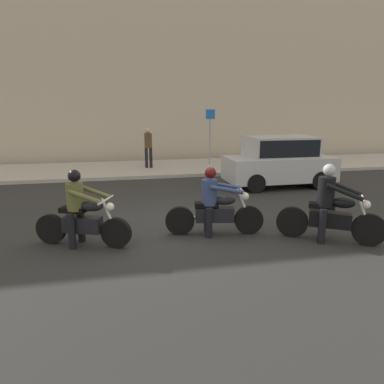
{
  "coord_description": "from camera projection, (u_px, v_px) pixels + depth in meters",
  "views": [
    {
      "loc": [
        -1.38,
        -8.08,
        2.72
      ],
      "look_at": [
        0.21,
        -0.68,
        0.94
      ],
      "focal_mm": 32.83,
      "sensor_mm": 36.0,
      "label": 1
    }
  ],
  "objects": [
    {
      "name": "parked_hatchback_silver",
      "position": [
        279.0,
        161.0,
        12.53
      ],
      "size": [
        3.82,
        1.76,
        1.8
      ],
      "color": "#B2B5BA",
      "rests_on": "ground_plane"
    },
    {
      "name": "street_sign_post",
      "position": [
        210.0,
        131.0,
        16.65
      ],
      "size": [
        0.44,
        0.08,
        2.61
      ],
      "color": "gray",
      "rests_on": "sidewalk_slab"
    },
    {
      "name": "motorcycle_with_rider_denim_blue",
      "position": [
        214.0,
        207.0,
        7.72
      ],
      "size": [
        2.16,
        0.76,
        1.52
      ],
      "color": "black",
      "rests_on": "ground_plane"
    },
    {
      "name": "motorcycle_with_rider_olive",
      "position": [
        81.0,
        215.0,
        7.07
      ],
      "size": [
        1.94,
        0.96,
        1.57
      ],
      "color": "black",
      "rests_on": "ground_plane"
    },
    {
      "name": "building_facade",
      "position": [
        139.0,
        35.0,
        17.97
      ],
      "size": [
        40.0,
        1.4,
        12.85
      ],
      "primitive_type": "cube",
      "color": "#B7A893",
      "rests_on": "ground_plane"
    },
    {
      "name": "pedestrian_bystander",
      "position": [
        148.0,
        145.0,
        15.74
      ],
      "size": [
        0.34,
        0.34,
        1.77
      ],
      "color": "black",
      "rests_on": "sidewalk_slab"
    },
    {
      "name": "sidewalk_slab",
      "position": [
        148.0,
        168.0,
        16.19
      ],
      "size": [
        40.0,
        4.4,
        0.14
      ],
      "primitive_type": "cube",
      "color": "#A8A399",
      "rests_on": "ground_plane"
    },
    {
      "name": "motorcycle_with_rider_black_leather",
      "position": [
        330.0,
        211.0,
        7.31
      ],
      "size": [
        1.91,
        1.26,
        1.65
      ],
      "color": "black",
      "rests_on": "ground_plane"
    },
    {
      "name": "ground_plane",
      "position": [
        178.0,
        223.0,
        8.6
      ],
      "size": [
        80.0,
        80.0,
        0.0
      ],
      "primitive_type": "plane",
      "color": "#282828"
    }
  ]
}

